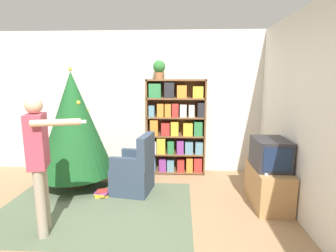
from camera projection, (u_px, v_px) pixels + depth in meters
name	position (u px, v px, depth m)	size (l,w,h in m)	color
ground_plane	(118.00, 219.00, 3.32)	(14.00, 14.00, 0.00)	#9E7A56
wall_back	(140.00, 103.00, 4.95)	(8.00, 0.10, 2.60)	silver
wall_right	(315.00, 119.00, 2.96)	(0.10, 8.00, 2.60)	silver
area_rug	(96.00, 208.00, 3.57)	(2.60, 1.83, 0.01)	#56664C
bookshelf	(176.00, 128.00, 4.79)	(1.07, 0.27, 1.74)	brown
tv_stand	(268.00, 186.00, 3.66)	(0.45, 0.85, 0.54)	tan
television	(270.00, 154.00, 3.57)	(0.43, 0.57, 0.41)	#28282D
game_remote	(265.00, 173.00, 3.37)	(0.04, 0.12, 0.02)	white
christmas_tree	(74.00, 124.00, 4.17)	(1.20, 1.20, 1.93)	#4C3323
armchair	(135.00, 172.00, 4.05)	(0.65, 0.64, 0.92)	#334256
standing_person	(39.00, 155.00, 2.86)	(0.71, 0.45, 1.56)	#9E937F
potted_plant	(159.00, 68.00, 4.62)	(0.22, 0.22, 0.33)	#935B38
book_pile_near_tree	(102.00, 193.00, 3.93)	(0.23, 0.20, 0.11)	gold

